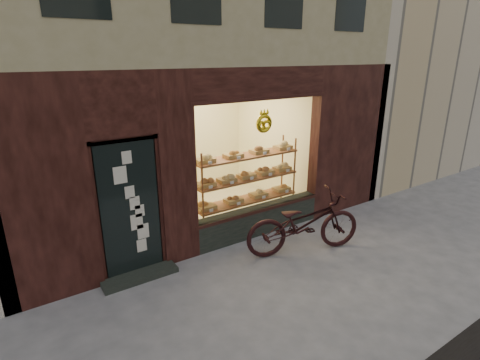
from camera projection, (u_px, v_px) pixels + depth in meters
ground at (321, 296)px, 5.36m from camera, size 90.00×90.00×0.00m
neighbor_right at (411, 19)px, 13.32m from camera, size 12.00×7.00×9.00m
display_shelf at (246, 185)px, 7.33m from camera, size 2.20×0.45×1.70m
bicycle at (304, 223)px, 6.43m from camera, size 2.18×1.32×1.08m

